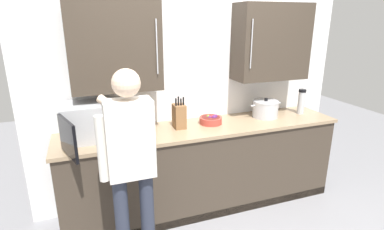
{
  "coord_description": "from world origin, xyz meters",
  "views": [
    {
      "loc": [
        -1.11,
        -1.76,
        1.96
      ],
      "look_at": [
        -0.15,
        0.9,
        1.07
      ],
      "focal_mm": 28.36,
      "sensor_mm": 36.0,
      "label": 1
    }
  ],
  "objects": [
    {
      "name": "microwave_oven",
      "position": [
        -1.09,
        0.98,
        1.09
      ],
      "size": [
        0.54,
        0.73,
        0.33
      ],
      "color": "#B7BABF",
      "rests_on": "counter_unit"
    },
    {
      "name": "stock_pot",
      "position": [
        0.76,
        1.0,
        1.02
      ],
      "size": [
        0.38,
        0.28,
        0.22
      ],
      "color": "#B7BABF",
      "rests_on": "counter_unit"
    },
    {
      "name": "knife_block",
      "position": [
        -0.25,
        0.99,
        1.05
      ],
      "size": [
        0.11,
        0.15,
        0.33
      ],
      "color": "brown",
      "rests_on": "counter_unit"
    },
    {
      "name": "thermos_flask",
      "position": [
        1.21,
        0.98,
        1.07
      ],
      "size": [
        0.08,
        0.08,
        0.29
      ],
      "color": "#B7BABF",
      "rests_on": "counter_unit"
    },
    {
      "name": "back_wall_tiled",
      "position": [
        0.0,
        1.23,
        1.43
      ],
      "size": [
        3.48,
        0.44,
        2.59
      ],
      "color": "white",
      "rests_on": "ground_plane"
    },
    {
      "name": "person_figure",
      "position": [
        -0.85,
        0.33,
        0.99
      ],
      "size": [
        0.44,
        0.5,
        1.65
      ],
      "color": "#282D3D",
      "rests_on": "ground_plane"
    },
    {
      "name": "fruit_bowl",
      "position": [
        0.1,
        1.01,
        0.97
      ],
      "size": [
        0.24,
        0.24,
        0.1
      ],
      "color": "#AD3D33",
      "rests_on": "counter_unit"
    },
    {
      "name": "counter_unit",
      "position": [
        0.0,
        0.95,
        0.46
      ],
      "size": [
        2.91,
        0.6,
        0.92
      ],
      "color": "#3D3328",
      "rests_on": "ground_plane"
    }
  ]
}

